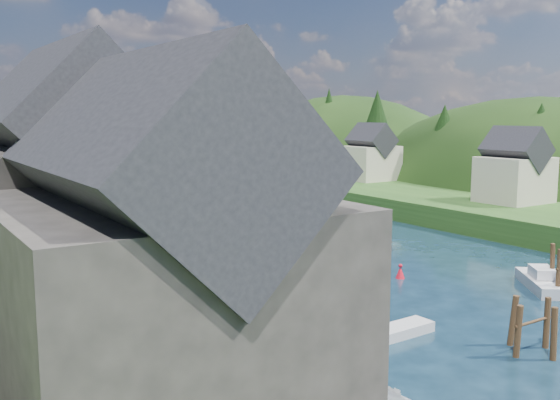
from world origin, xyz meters
TOP-DOWN VIEW (x-y plane):
  - ground at (0.00, 50.00)m, footprint 600.00×600.00m
  - hillside_right at (45.00, 75.00)m, footprint 36.00×245.56m
  - far_hills at (1.22, 174.01)m, footprint 103.00×68.00m
  - hill_trees at (0.91, 65.78)m, footprint 91.12×153.50m
  - quay_left at (-24.00, 20.00)m, footprint 12.00×110.00m
  - quayside_buildings at (-26.00, 6.39)m, footprint 8.00×35.84m
  - terrace_right at (25.00, 40.00)m, footprint 16.00×120.00m
  - right_bank_cottages at (28.00, 48.33)m, footprint 9.00×59.24m
  - piling_cluster_near at (-4.47, -2.52)m, footprint 2.88×2.72m
  - channel_buoy_near at (0.13, 11.81)m, footprint 0.70×0.70m
  - channel_buoy_far at (-3.88, 21.26)m, footprint 0.70×0.70m
  - moored_boats at (-2.72, 21.52)m, footprint 32.38×89.48m

SIDE VIEW (x-z plane):
  - far_hills at x=1.22m, z-range -32.80..11.20m
  - hillside_right at x=45.00m, z-range -31.41..16.59m
  - ground at x=0.00m, z-range 0.00..0.00m
  - channel_buoy_near at x=0.13m, z-range -0.07..1.03m
  - channel_buoy_far at x=-3.88m, z-range -0.07..1.03m
  - moored_boats at x=-2.72m, z-range -0.51..1.93m
  - quay_left at x=-24.00m, z-range 0.00..2.00m
  - piling_cluster_near at x=-4.47m, z-range -0.57..2.77m
  - terrace_right at x=25.00m, z-range 0.00..2.40m
  - right_bank_cottages at x=28.00m, z-range 1.64..10.05m
  - quayside_buildings at x=-26.00m, z-range 0.64..13.54m
  - hill_trees at x=0.91m, z-range 4.68..17.56m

